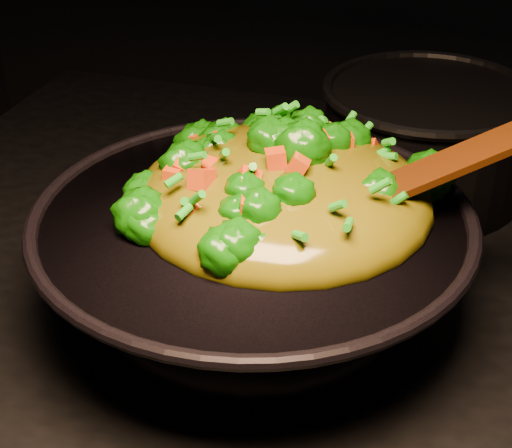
% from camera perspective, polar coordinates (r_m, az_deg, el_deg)
% --- Properties ---
extents(wok, '(0.48, 0.48, 0.11)m').
position_cam_1_polar(wok, '(0.74, -0.24, -3.03)').
color(wok, black).
rests_on(wok, stovetop).
extents(stir_fry, '(0.37, 0.37, 0.10)m').
position_cam_1_polar(stir_fry, '(0.71, 2.03, 4.90)').
color(stir_fry, '#126006').
rests_on(stir_fry, wok).
extents(spatula, '(0.24, 0.14, 0.10)m').
position_cam_1_polar(spatula, '(0.70, 11.89, 3.46)').
color(spatula, '#3C1905').
rests_on(spatula, wok).
extents(back_pot, '(0.27, 0.27, 0.14)m').
position_cam_1_polar(back_pot, '(0.96, 12.16, 5.99)').
color(back_pot, black).
rests_on(back_pot, stovetop).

